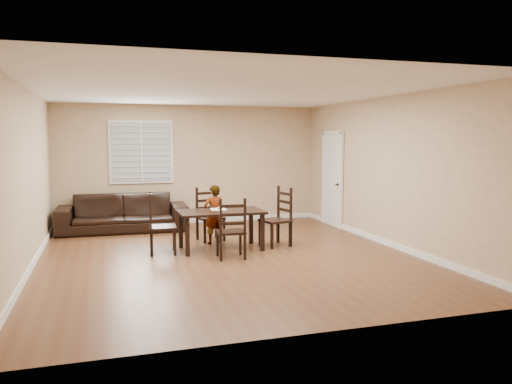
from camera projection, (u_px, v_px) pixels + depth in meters
ground at (227, 256)px, 8.28m from camera, size 7.00×7.00×0.00m
room at (226, 147)px, 8.27m from camera, size 6.04×7.04×2.72m
dining_table at (221, 216)px, 8.71m from camera, size 1.48×0.84×0.69m
chair_near at (208, 216)px, 9.61m from camera, size 0.53×0.51×1.01m
chair_far at (232, 232)px, 7.97m from camera, size 0.48×0.45×1.00m
chair_left at (155, 226)px, 8.39m from camera, size 0.48×0.51×1.04m
chair_right at (281, 219)px, 9.09m from camera, size 0.55×0.57×1.07m
child at (214, 214)px, 9.22m from camera, size 0.45×0.34×1.09m
napkin at (219, 209)px, 8.86m from camera, size 0.29×0.29×0.00m
donut at (220, 208)px, 8.86m from camera, size 0.11×0.11×0.04m
sofa at (123, 213)px, 10.48m from camera, size 2.68×1.12×0.77m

